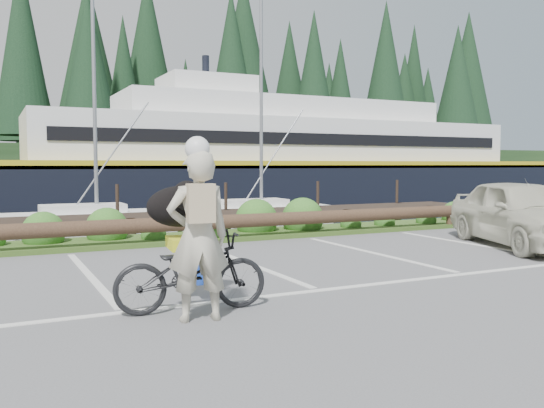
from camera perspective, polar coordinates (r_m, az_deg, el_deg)
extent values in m
plane|color=#5A5A5C|center=(8.15, 3.22, -8.03)|extent=(72.00, 72.00, 0.00)
plane|color=#19283D|center=(55.16, -22.05, 0.70)|extent=(160.00, 160.00, 0.00)
cube|color=#3D5B21|center=(12.96, -8.37, -3.35)|extent=(34.00, 1.60, 0.10)
imported|color=black|center=(6.70, -8.01, -6.67)|extent=(1.82, 0.82, 0.92)
imported|color=#BCB69F|center=(6.23, -7.33, -3.20)|extent=(0.72, 0.52, 1.84)
ellipsoid|color=black|center=(7.16, -8.94, -0.23)|extent=(0.54, 0.93, 0.51)
imported|color=beige|center=(12.83, 23.56, -0.80)|extent=(3.00, 4.42, 1.40)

